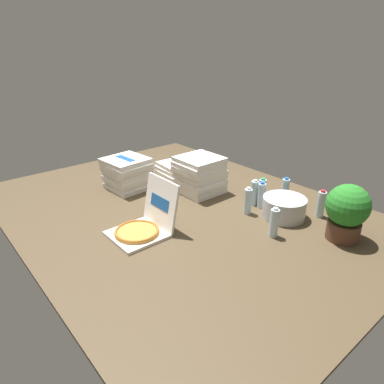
# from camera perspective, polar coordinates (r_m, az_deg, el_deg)

# --- Properties ---
(ground_plane) EXTENTS (3.20, 2.40, 0.02)m
(ground_plane) POSITION_cam_1_polar(r_m,az_deg,el_deg) (2.83, -2.09, -3.04)
(ground_plane) COLOR #4C3D28
(open_pizza_box) EXTENTS (0.36, 0.44, 0.37)m
(open_pizza_box) POSITION_cam_1_polar(r_m,az_deg,el_deg) (2.48, -8.04, -5.36)
(open_pizza_box) COLOR white
(open_pizza_box) RESTS_ON ground_plane
(pizza_stack_center_near) EXTENTS (0.38, 0.38, 0.33)m
(pizza_stack_center_near) POSITION_cam_1_polar(r_m,az_deg,el_deg) (3.10, 1.27, 2.87)
(pizza_stack_center_near) COLOR white
(pizza_stack_center_near) RESTS_ON ground_plane
(pizza_stack_left_near) EXTENTS (0.40, 0.40, 0.29)m
(pizza_stack_left_near) POSITION_cam_1_polar(r_m,az_deg,el_deg) (3.25, -10.62, 3.08)
(pizza_stack_left_near) COLOR white
(pizza_stack_left_near) RESTS_ON ground_plane
(pizza_stack_center_far) EXTENTS (0.39, 0.40, 0.12)m
(pizza_stack_center_far) POSITION_cam_1_polar(r_m,az_deg,el_deg) (3.56, -2.29, 3.92)
(pizza_stack_center_far) COLOR white
(pizza_stack_center_far) RESTS_ON ground_plane
(ice_bucket) EXTENTS (0.33, 0.33, 0.16)m
(ice_bucket) POSITION_cam_1_polar(r_m,az_deg,el_deg) (2.77, 14.97, -2.50)
(ice_bucket) COLOR #B7BABF
(ice_bucket) RESTS_ON ground_plane
(water_bottle_0) EXTENTS (0.06, 0.06, 0.22)m
(water_bottle_0) POSITION_cam_1_polar(r_m,az_deg,el_deg) (2.85, 20.56, -1.88)
(water_bottle_0) COLOR silver
(water_bottle_0) RESTS_ON ground_plane
(water_bottle_1) EXTENTS (0.06, 0.06, 0.22)m
(water_bottle_1) POSITION_cam_1_polar(r_m,az_deg,el_deg) (2.96, 11.52, 0.14)
(water_bottle_1) COLOR silver
(water_bottle_1) RESTS_ON ground_plane
(water_bottle_2) EXTENTS (0.06, 0.06, 0.22)m
(water_bottle_2) POSITION_cam_1_polar(r_m,az_deg,el_deg) (2.88, 11.42, -0.54)
(water_bottle_2) COLOR silver
(water_bottle_2) RESTS_ON ground_plane
(water_bottle_3) EXTENTS (0.06, 0.06, 0.22)m
(water_bottle_3) POSITION_cam_1_polar(r_m,az_deg,el_deg) (3.01, 15.16, 0.24)
(water_bottle_3) COLOR silver
(water_bottle_3) RESTS_ON ground_plane
(water_bottle_4) EXTENTS (0.06, 0.06, 0.22)m
(water_bottle_4) POSITION_cam_1_polar(r_m,az_deg,el_deg) (2.47, 13.44, -5.00)
(water_bottle_4) COLOR silver
(water_bottle_4) RESTS_ON ground_plane
(water_bottle_5) EXTENTS (0.06, 0.06, 0.22)m
(water_bottle_5) POSITION_cam_1_polar(r_m,az_deg,el_deg) (2.75, 9.23, -1.50)
(water_bottle_5) COLOR silver
(water_bottle_5) RESTS_ON ground_plane
(water_bottle_6) EXTENTS (0.06, 0.06, 0.22)m
(water_bottle_6) POSITION_cam_1_polar(r_m,az_deg,el_deg) (2.91, 10.27, -0.14)
(water_bottle_6) COLOR silver
(water_bottle_6) RESTS_ON ground_plane
(potted_plant) EXTENTS (0.29, 0.29, 0.40)m
(potted_plant) POSITION_cam_1_polar(r_m,az_deg,el_deg) (2.55, 24.26, -2.84)
(potted_plant) COLOR #513323
(potted_plant) RESTS_ON ground_plane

